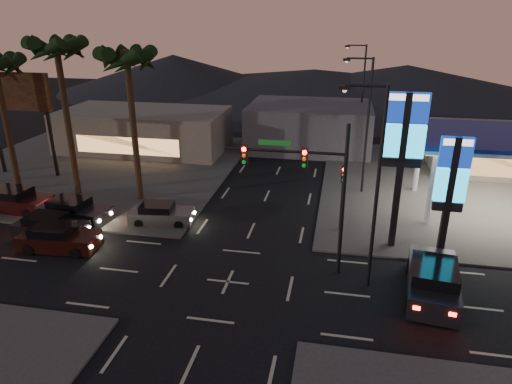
% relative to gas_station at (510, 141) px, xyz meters
% --- Properties ---
extents(ground, '(140.00, 140.00, 0.00)m').
position_rel_gas_station_xyz_m(ground, '(-16.00, -12.00, -5.08)').
color(ground, black).
rests_on(ground, ground).
extents(corner_lot_ne, '(24.00, 24.00, 0.12)m').
position_rel_gas_station_xyz_m(corner_lot_ne, '(0.00, 4.00, -5.02)').
color(corner_lot_ne, '#47443F').
rests_on(corner_lot_ne, ground).
extents(corner_lot_nw, '(24.00, 24.00, 0.12)m').
position_rel_gas_station_xyz_m(corner_lot_nw, '(-32.00, 4.00, -5.02)').
color(corner_lot_nw, '#47443F').
rests_on(corner_lot_nw, ground).
extents(gas_station, '(12.20, 8.20, 5.47)m').
position_rel_gas_station_xyz_m(gas_station, '(0.00, 0.00, 0.00)').
color(gas_station, silver).
rests_on(gas_station, ground).
extents(convenience_store, '(10.00, 6.00, 4.00)m').
position_rel_gas_station_xyz_m(convenience_store, '(2.00, 9.00, -3.08)').
color(convenience_store, '#726B5B').
rests_on(convenience_store, ground).
extents(pylon_sign_tall, '(2.20, 0.35, 9.00)m').
position_rel_gas_station_xyz_m(pylon_sign_tall, '(-7.50, -6.50, 1.31)').
color(pylon_sign_tall, black).
rests_on(pylon_sign_tall, ground).
extents(pylon_sign_short, '(1.60, 0.35, 7.00)m').
position_rel_gas_station_xyz_m(pylon_sign_short, '(-5.00, -7.50, -0.42)').
color(pylon_sign_short, black).
rests_on(pylon_sign_short, ground).
extents(traffic_signal_mast, '(6.10, 0.39, 8.00)m').
position_rel_gas_station_xyz_m(traffic_signal_mast, '(-12.24, -10.01, 0.15)').
color(traffic_signal_mast, black).
rests_on(traffic_signal_mast, ground).
extents(pedestal_signal, '(0.32, 0.39, 4.30)m').
position_rel_gas_station_xyz_m(pedestal_signal, '(-10.50, -5.02, -2.16)').
color(pedestal_signal, black).
rests_on(pedestal_signal, ground).
extents(streetlight_near, '(2.14, 0.25, 10.00)m').
position_rel_gas_station_xyz_m(streetlight_near, '(-9.21, -11.00, 0.64)').
color(streetlight_near, black).
rests_on(streetlight_near, ground).
extents(streetlight_mid, '(2.14, 0.25, 10.00)m').
position_rel_gas_station_xyz_m(streetlight_mid, '(-9.21, 2.00, 0.64)').
color(streetlight_mid, black).
rests_on(streetlight_mid, ground).
extents(streetlight_far, '(2.14, 0.25, 10.00)m').
position_rel_gas_station_xyz_m(streetlight_far, '(-9.21, 16.00, 0.64)').
color(streetlight_far, black).
rests_on(streetlight_far, ground).
extents(palm_a, '(4.41, 4.41, 10.86)m').
position_rel_gas_station_xyz_m(palm_a, '(-25.00, -2.50, 4.35)').
color(palm_a, black).
rests_on(palm_a, ground).
extents(palm_b, '(4.41, 4.41, 11.46)m').
position_rel_gas_station_xyz_m(palm_b, '(-30.00, -2.50, 4.89)').
color(palm_b, black).
rests_on(palm_b, ground).
extents(billboard, '(6.00, 0.30, 8.50)m').
position_rel_gas_station_xyz_m(billboard, '(-36.50, 1.00, 1.25)').
color(billboard, black).
rests_on(billboard, ground).
extents(building_far_west, '(16.00, 8.00, 4.00)m').
position_rel_gas_station_xyz_m(building_far_west, '(-30.00, 10.00, -3.08)').
color(building_far_west, '#726B5B').
rests_on(building_far_west, ground).
extents(building_far_mid, '(12.00, 9.00, 4.40)m').
position_rel_gas_station_xyz_m(building_far_mid, '(-14.00, 14.00, -2.88)').
color(building_far_mid, '#4C4C51').
rests_on(building_far_mid, ground).
extents(hill_left, '(40.00, 40.00, 6.00)m').
position_rel_gas_station_xyz_m(hill_left, '(-41.00, 48.00, -2.08)').
color(hill_left, black).
rests_on(hill_left, ground).
extents(hill_right, '(50.00, 50.00, 5.00)m').
position_rel_gas_station_xyz_m(hill_right, '(-1.00, 48.00, -2.58)').
color(hill_right, black).
rests_on(hill_right, ground).
extents(hill_center, '(60.00, 60.00, 4.00)m').
position_rel_gas_station_xyz_m(hill_center, '(-16.00, 48.00, -3.08)').
color(hill_center, black).
rests_on(hill_center, ground).
extents(car_lane_a_front, '(4.53, 2.05, 1.45)m').
position_rel_gas_station_xyz_m(car_lane_a_front, '(-27.82, -9.18, -4.41)').
color(car_lane_a_front, black).
rests_on(car_lane_a_front, ground).
extents(car_lane_a_mid, '(4.66, 2.18, 1.49)m').
position_rel_gas_station_xyz_m(car_lane_a_mid, '(-26.47, -10.46, -4.39)').
color(car_lane_a_mid, black).
rests_on(car_lane_a_mid, ground).
extents(car_lane_b_front, '(4.31, 2.16, 1.36)m').
position_rel_gas_station_xyz_m(car_lane_b_front, '(-21.98, -6.01, -4.45)').
color(car_lane_b_front, '#525254').
rests_on(car_lane_b_front, ground).
extents(car_lane_b_mid, '(4.94, 2.49, 1.56)m').
position_rel_gas_station_xyz_m(car_lane_b_mid, '(-27.68, -6.85, -4.36)').
color(car_lane_b_mid, black).
rests_on(car_lane_b_mid, ground).
extents(car_lane_b_rear, '(5.03, 2.36, 1.60)m').
position_rel_gas_station_xyz_m(car_lane_b_rear, '(-32.59, -5.96, -4.34)').
color(car_lane_b_rear, black).
rests_on(car_lane_b_rear, ground).
extents(suv_station, '(2.93, 5.62, 1.79)m').
position_rel_gas_station_xyz_m(suv_station, '(-6.01, -11.27, -4.25)').
color(suv_station, black).
rests_on(suv_station, ground).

